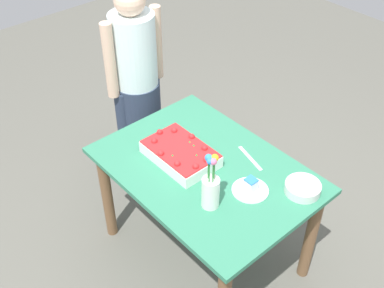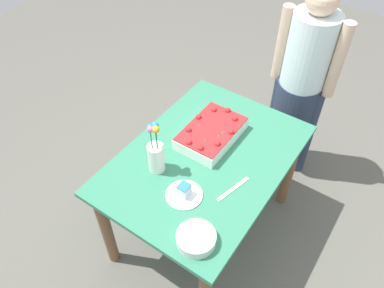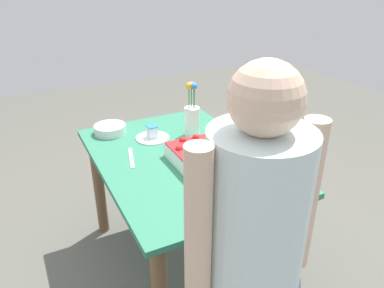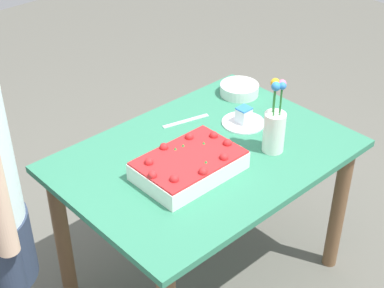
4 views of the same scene
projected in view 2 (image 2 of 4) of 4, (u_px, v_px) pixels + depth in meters
The scene contains 8 objects.
ground_plane at pixel (203, 226), 2.70m from camera, with size 8.00×8.00×0.00m, color #5C5B52.
dining_table at pixel (205, 171), 2.25m from camera, with size 1.22×0.87×0.75m.
sheet_cake at pixel (211, 133), 2.24m from camera, with size 0.42×0.28×0.10m.
serving_plate_with_slice at pixel (184, 193), 1.95m from camera, with size 0.20×0.20×0.08m.
cake_knife at pixel (233, 189), 2.00m from camera, with size 0.23×0.02×0.00m, color silver.
flower_vase at pixel (156, 155), 2.02m from camera, with size 0.09×0.09×0.33m.
fruit_bowl at pixel (196, 238), 1.76m from camera, with size 0.19×0.19×0.05m, color silver.
person_standing at pixel (303, 76), 2.53m from camera, with size 0.31×0.45×1.49m.
Camera 2 is at (-1.24, -0.76, 2.35)m, focal length 35.00 mm.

